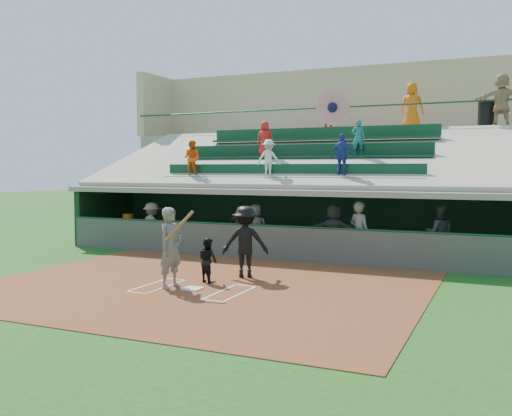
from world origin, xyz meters
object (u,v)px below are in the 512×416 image
at_px(water_cooler, 128,219).
at_px(catcher, 208,260).
at_px(white_table, 129,235).
at_px(trash_bin, 487,115).
at_px(batter_at_plate, 171,247).
at_px(home_plate, 193,288).

bearing_deg(water_cooler, catcher, -38.91).
bearing_deg(white_table, trash_bin, 12.36).
bearing_deg(catcher, trash_bin, -94.93).
xyz_separation_m(white_table, trash_bin, (12.47, 6.46, 4.67)).
relative_size(batter_at_plate, white_table, 2.24).
bearing_deg(water_cooler, home_plate, -43.28).
distance_m(home_plate, batter_at_plate, 1.15).
height_order(white_table, trash_bin, trash_bin).
relative_size(home_plate, batter_at_plate, 0.21).
distance_m(batter_at_plate, white_table, 8.35).
relative_size(catcher, white_table, 1.30).
bearing_deg(water_cooler, trash_bin, 27.29).
distance_m(white_table, trash_bin, 14.80).
relative_size(batter_at_plate, trash_bin, 2.00).
xyz_separation_m(home_plate, water_cooler, (-6.35, 5.98, 0.99)).
bearing_deg(white_table, water_cooler, 157.32).
height_order(home_plate, water_cooler, water_cooler).
height_order(batter_at_plate, trash_bin, trash_bin).
distance_m(home_plate, white_table, 8.70).
height_order(white_table, water_cooler, water_cooler).
distance_m(batter_at_plate, trash_bin, 14.76).
bearing_deg(home_plate, water_cooler, 136.72).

